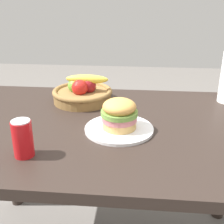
{
  "coord_description": "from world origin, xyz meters",
  "views": [
    {
      "loc": [
        0.12,
        -1.08,
        1.26
      ],
      "look_at": [
        0.02,
        -0.02,
        0.81
      ],
      "focal_mm": 47.35,
      "sensor_mm": 36.0,
      "label": 1
    }
  ],
  "objects": [
    {
      "name": "dining_table",
      "position": [
        0.0,
        0.0,
        0.65
      ],
      "size": [
        1.4,
        0.9,
        0.75
      ],
      "color": "#2D231E",
      "rests_on": "ground_plane"
    },
    {
      "name": "soda_can",
      "position": [
        -0.24,
        -0.27,
        0.81
      ],
      "size": [
        0.07,
        0.07,
        0.13
      ],
      "color": "red",
      "rests_on": "dining_table"
    },
    {
      "name": "sandwich",
      "position": [
        0.05,
        -0.05,
        0.82
      ],
      "size": [
        0.14,
        0.14,
        0.12
      ],
      "color": "#DBAD60",
      "rests_on": "plate"
    },
    {
      "name": "plate",
      "position": [
        0.05,
        -0.05,
        0.76
      ],
      "size": [
        0.27,
        0.27,
        0.01
      ],
      "primitive_type": "cylinder",
      "color": "white",
      "rests_on": "dining_table"
    },
    {
      "name": "fruit_basket",
      "position": [
        -0.15,
        0.25,
        0.8
      ],
      "size": [
        0.29,
        0.29,
        0.14
      ],
      "color": "olive",
      "rests_on": "dining_table"
    }
  ]
}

